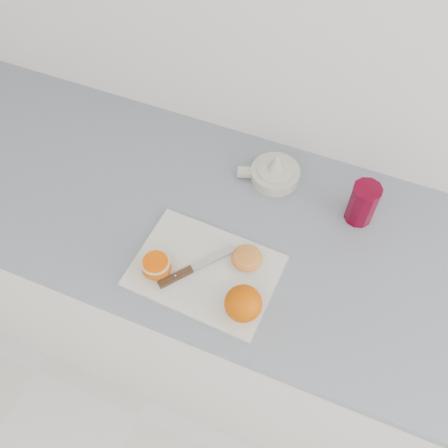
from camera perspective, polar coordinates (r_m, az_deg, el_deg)
name	(u,v)px	position (r m, az deg, el deg)	size (l,w,h in m)	color
counter	(272,315)	(1.61, 5.49, -10.36)	(2.55, 0.64, 0.89)	white
cutting_board	(205,271)	(1.17, -2.19, -5.38)	(0.33, 0.23, 0.01)	silver
whole_orange	(243,304)	(1.08, 2.21, -9.07)	(0.08, 0.08, 0.08)	#D35C00
half_orange	(156,266)	(1.15, -7.74, -4.78)	(0.07, 0.07, 0.04)	#D35C00
squeezed_shell	(247,258)	(1.16, 2.61, -3.89)	(0.07, 0.07, 0.03)	orange
paring_knife	(182,274)	(1.15, -4.79, -5.67)	(0.13, 0.17, 0.01)	#42271B
citrus_juicer	(275,172)	(1.32, 5.81, 5.91)	(0.16, 0.13, 0.09)	silver
red_tumbler	(362,204)	(1.26, 15.51, 2.17)	(0.07, 0.07, 0.12)	#620017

